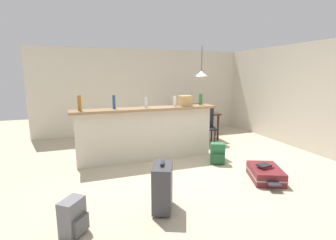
{
  "coord_description": "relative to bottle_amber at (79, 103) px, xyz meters",
  "views": [
    {
      "loc": [
        -1.87,
        -4.36,
        1.8
      ],
      "look_at": [
        -0.13,
        0.72,
        0.78
      ],
      "focal_mm": 26.4,
      "sensor_mm": 36.0,
      "label": 1
    }
  ],
  "objects": [
    {
      "name": "backpack_grey",
      "position": [
        -0.12,
        -2.1,
        -1.05
      ],
      "size": [
        0.33,
        0.34,
        0.42
      ],
      "color": "slate",
      "rests_on": "ground_plane"
    },
    {
      "name": "suitcase_flat_maroon",
      "position": [
        2.95,
        -1.62,
        -1.14
      ],
      "size": [
        0.72,
        0.89,
        0.22
      ],
      "color": "maroon",
      "rests_on": "ground_plane"
    },
    {
      "name": "bottle_amber",
      "position": [
        0.0,
        0.0,
        0.0
      ],
      "size": [
        0.07,
        0.07,
        0.29
      ],
      "primitive_type": "cylinder",
      "color": "#9E661E",
      "rests_on": "bar_countertop"
    },
    {
      "name": "bar_countertop",
      "position": [
        1.28,
        0.01,
        -0.17
      ],
      "size": [
        2.96,
        0.4,
        0.05
      ],
      "primitive_type": "cube",
      "color": "#93704C",
      "rests_on": "partition_half_wall"
    },
    {
      "name": "bottle_clear",
      "position": [
        1.25,
        -0.04,
        -0.04
      ],
      "size": [
        0.06,
        0.06,
        0.21
      ],
      "primitive_type": "cylinder",
      "color": "silver",
      "rests_on": "bar_countertop"
    },
    {
      "name": "dining_table",
      "position": [
        2.97,
        1.2,
        -0.61
      ],
      "size": [
        1.1,
        0.8,
        0.74
      ],
      "color": "#332319",
      "rests_on": "ground_plane"
    },
    {
      "name": "pendant_lamp",
      "position": [
        3.07,
        1.14,
        0.53
      ],
      "size": [
        0.34,
        0.34,
        0.83
      ],
      "color": "black"
    },
    {
      "name": "partition_half_wall",
      "position": [
        1.28,
        0.01,
        -0.72
      ],
      "size": [
        2.8,
        0.2,
        1.06
      ],
      "primitive_type": "cube",
      "color": "beige",
      "rests_on": "ground_plane"
    },
    {
      "name": "wall_back",
      "position": [
        1.95,
        2.57,
        -0.0
      ],
      "size": [
        6.6,
        0.1,
        2.5
      ],
      "primitive_type": "cube",
      "color": "beige",
      "rests_on": "ground_plane"
    },
    {
      "name": "backpack_green",
      "position": [
        2.57,
        -0.66,
        -1.05
      ],
      "size": [
        0.33,
        0.31,
        0.42
      ],
      "color": "#286B3D",
      "rests_on": "ground_plane"
    },
    {
      "name": "dining_chair_far_side",
      "position": [
        3.07,
        1.75,
        -0.74
      ],
      "size": [
        0.41,
        0.41,
        0.93
      ],
      "color": "black",
      "rests_on": "ground_plane"
    },
    {
      "name": "book_stack",
      "position": [
        2.92,
        -1.61,
        -1.01
      ],
      "size": [
        0.28,
        0.19,
        0.06
      ],
      "color": "#AD2D2D",
      "rests_on": "suitcase_flat_maroon"
    },
    {
      "name": "bottle_white",
      "position": [
        1.88,
        -0.01,
        -0.04
      ],
      "size": [
        0.07,
        0.07,
        0.21
      ],
      "primitive_type": "cylinder",
      "color": "silver",
      "rests_on": "bar_countertop"
    },
    {
      "name": "bottle_green",
      "position": [
        2.52,
        0.05,
        -0.02
      ],
      "size": [
        0.07,
        0.07,
        0.25
      ],
      "primitive_type": "cylinder",
      "color": "#2D6B38",
      "rests_on": "bar_countertop"
    },
    {
      "name": "wall_right",
      "position": [
        5.0,
        -0.18,
        -0.0
      ],
      "size": [
        0.1,
        6.0,
        2.5
      ],
      "primitive_type": "cube",
      "color": "beige",
      "rests_on": "ground_plane"
    },
    {
      "name": "dining_chair_near_partition",
      "position": [
        3.0,
        0.65,
        -0.74
      ],
      "size": [
        0.49,
        0.49,
        0.93
      ],
      "color": "black",
      "rests_on": "ground_plane"
    },
    {
      "name": "grocery_bag",
      "position": [
        2.12,
        -0.0,
        -0.04
      ],
      "size": [
        0.26,
        0.18,
        0.22
      ],
      "primitive_type": "cube",
      "color": "tan",
      "rests_on": "bar_countertop"
    },
    {
      "name": "ground_plane",
      "position": [
        1.95,
        -0.48,
        -1.28
      ],
      "size": [
        13.0,
        13.0,
        0.05
      ],
      "primitive_type": "cube",
      "color": "#BCAD8E"
    },
    {
      "name": "suitcase_upright_charcoal",
      "position": [
        0.99,
        -1.95,
        -0.92
      ],
      "size": [
        0.39,
        0.5,
        0.67
      ],
      "color": "#38383D",
      "rests_on": "ground_plane"
    },
    {
      "name": "bottle_blue",
      "position": [
        0.64,
        0.06,
        -0.01
      ],
      "size": [
        0.06,
        0.06,
        0.27
      ],
      "primitive_type": "cylinder",
      "color": "#284C89",
      "rests_on": "bar_countertop"
    }
  ]
}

